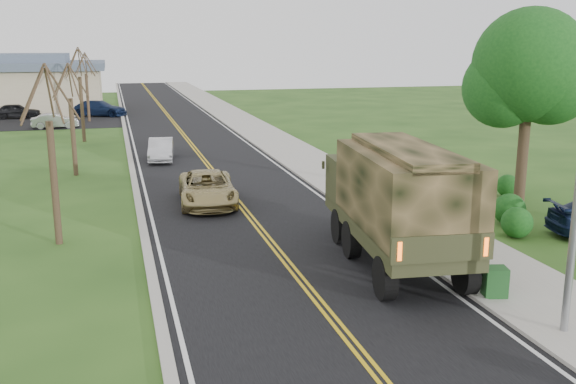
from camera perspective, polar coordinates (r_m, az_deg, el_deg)
name	(u,v)px	position (r m, az deg, el deg)	size (l,w,h in m)	color
ground	(357,350)	(14.84, 6.19, -13.83)	(160.00, 160.00, 0.00)	#244416
road	(177,127)	(52.93, -9.80, 5.69)	(8.00, 120.00, 0.01)	black
curb_right	(228,125)	(53.47, -5.36, 5.96)	(0.30, 120.00, 0.12)	#9E998E
sidewalk_right	(249,124)	(53.80, -3.51, 6.02)	(3.20, 120.00, 0.10)	#9E998E
curb_left	(125,128)	(52.70, -14.32, 5.49)	(0.30, 120.00, 0.10)	#9E998E
leafy_tree	(529,74)	(27.43, 20.66, 9.79)	(4.83, 4.50, 8.10)	#38281C
bare_tree_a	(53,168)	(22.74, -20.17, 1.99)	(1.93, 2.26, 6.08)	#38281C
bare_tree_b	(72,128)	(34.59, -18.61, 5.44)	(1.83, 2.14, 5.73)	#38281C
bare_tree_c	(81,101)	(46.48, -17.88, 7.68)	(2.04, 2.39, 6.42)	#38281C
bare_tree_d	(87,92)	(58.46, -17.41, 8.49)	(1.88, 2.20, 5.91)	#38281C
military_truck	(397,196)	(19.64, 9.65, -0.35)	(3.43, 7.89, 3.82)	black
suv_champagne	(207,188)	(27.34, -7.18, 0.32)	(2.29, 4.96, 1.38)	tan
sedan_silver	(161,150)	(37.99, -11.23, 3.71)	(1.35, 3.88, 1.28)	silver
utility_box_near	(495,282)	(18.10, 17.92, -7.59)	(0.60, 0.50, 0.80)	#1B4C1D
lot_car_dark	(17,111)	(63.12, -22.95, 6.65)	(1.63, 4.04, 1.38)	black
lot_car_silver	(55,121)	(54.80, -20.01, 5.97)	(1.26, 3.62, 1.19)	#A7A6AB
lot_car_navy	(99,108)	(62.57, -16.43, 7.15)	(2.07, 5.10, 1.48)	#101D3C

